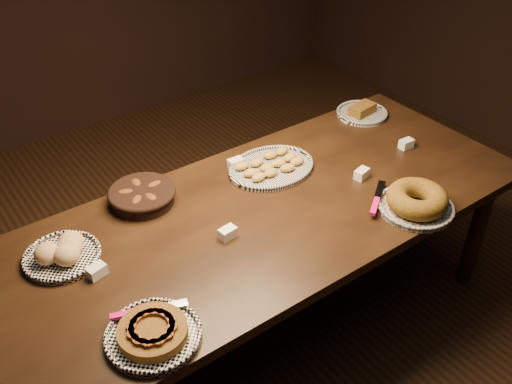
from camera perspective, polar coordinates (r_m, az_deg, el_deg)
ground at (r=2.98m, az=1.08°, el=-13.14°), size 5.00×5.00×0.00m
buffet_table at (r=2.51m, az=1.25°, el=-2.96°), size 2.40×1.00×0.75m
apple_tart_plate at (r=1.96m, az=-10.28°, el=-13.71°), size 0.33×0.32×0.06m
madeleine_platter at (r=2.70m, az=1.54°, el=2.57°), size 0.42×0.35×0.05m
bundt_cake_plate at (r=2.52m, az=15.74°, el=-0.91°), size 0.38×0.39×0.10m
croissant_basket at (r=2.52m, az=-11.32°, el=-0.27°), size 0.30×0.30×0.07m
bread_roll_plate at (r=2.31m, az=-18.74°, el=-5.74°), size 0.30×0.30×0.09m
loaf_plate at (r=3.22m, az=10.55°, el=7.85°), size 0.28×0.28×0.06m
tent_cards at (r=2.52m, az=2.00°, el=0.02°), size 1.70×0.47×0.04m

